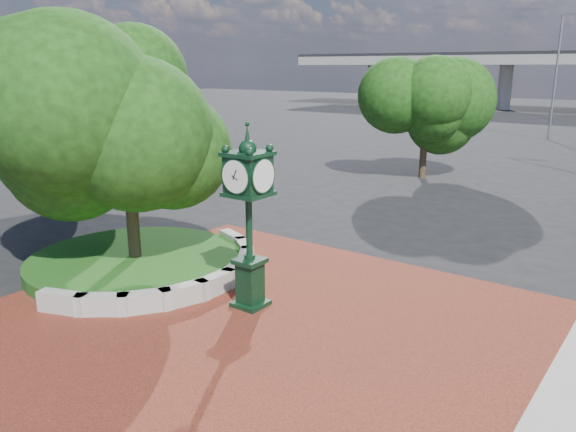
% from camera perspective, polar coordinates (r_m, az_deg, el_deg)
% --- Properties ---
extents(ground, '(200.00, 200.00, 0.00)m').
position_cam_1_polar(ground, '(13.68, -1.77, -9.71)').
color(ground, black).
rests_on(ground, ground).
extents(plaza, '(12.00, 12.00, 0.04)m').
position_cam_1_polar(plaza, '(12.98, -4.56, -11.09)').
color(plaza, maroon).
rests_on(plaza, ground).
extents(planter_wall, '(2.96, 6.77, 0.54)m').
position_cam_1_polar(planter_wall, '(15.28, -9.82, -6.13)').
color(planter_wall, '#9E9B93').
rests_on(planter_wall, ground).
extents(grass_bed, '(6.10, 6.10, 0.40)m').
position_cam_1_polar(grass_bed, '(16.95, -15.20, -4.55)').
color(grass_bed, '#1E4814').
rests_on(grass_bed, ground).
extents(tree_planter, '(5.20, 5.20, 6.33)m').
position_cam_1_polar(tree_planter, '(16.15, -16.05, 7.33)').
color(tree_planter, '#38281C').
rests_on(tree_planter, ground).
extents(tree_northwest, '(5.60, 5.60, 6.93)m').
position_cam_1_polar(tree_northwest, '(25.49, -18.32, 10.66)').
color(tree_northwest, '#38281C').
rests_on(tree_northwest, ground).
extents(tree_street, '(4.40, 4.40, 5.45)m').
position_cam_1_polar(tree_street, '(30.21, 13.81, 9.86)').
color(tree_street, '#38281C').
rests_on(tree_street, ground).
extents(post_clock, '(0.94, 0.94, 4.44)m').
position_cam_1_polar(post_clock, '(13.16, -4.00, 0.53)').
color(post_clock, black).
rests_on(post_clock, ground).
extents(street_lamp_far, '(2.15, 0.27, 9.60)m').
position_cam_1_polar(street_lamp_far, '(49.69, 25.90, 13.43)').
color(street_lamp_far, slate).
rests_on(street_lamp_far, ground).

